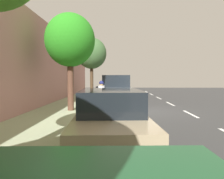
{
  "coord_description": "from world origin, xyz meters",
  "views": [
    {
      "loc": [
        1.1,
        11.71,
        1.85
      ],
      "look_at": [
        1.43,
        -0.49,
        1.16
      ],
      "focal_mm": 34.28,
      "sensor_mm": 36.0,
      "label": 1
    }
  ],
  "objects_px": {
    "parked_suv_dark_blue_nearest": "(115,86)",
    "bicycle_at_curb": "(104,104)",
    "parked_sedan_tan_mid": "(111,119)",
    "street_tree_mid_block": "(70,41)",
    "cyclist_with_backpack": "(101,92)",
    "parked_suv_silver_second": "(116,90)",
    "street_tree_near_cyclist": "(92,54)"
  },
  "relations": [
    {
      "from": "bicycle_at_curb",
      "to": "street_tree_mid_block",
      "type": "height_order",
      "value": "street_tree_mid_block"
    },
    {
      "from": "bicycle_at_curb",
      "to": "street_tree_mid_block",
      "type": "bearing_deg",
      "value": 26.56
    },
    {
      "from": "bicycle_at_curb",
      "to": "street_tree_near_cyclist",
      "type": "relative_size",
      "value": 0.29
    },
    {
      "from": "parked_suv_dark_blue_nearest",
      "to": "cyclist_with_backpack",
      "type": "distance_m",
      "value": 9.36
    },
    {
      "from": "parked_sedan_tan_mid",
      "to": "parked_suv_silver_second",
      "type": "bearing_deg",
      "value": -90.67
    },
    {
      "from": "parked_suv_dark_blue_nearest",
      "to": "parked_sedan_tan_mid",
      "type": "bearing_deg",
      "value": 90.21
    },
    {
      "from": "parked_suv_dark_blue_nearest",
      "to": "bicycle_at_curb",
      "type": "distance_m",
      "value": 9.82
    },
    {
      "from": "parked_sedan_tan_mid",
      "to": "street_tree_mid_block",
      "type": "distance_m",
      "value": 6.46
    },
    {
      "from": "street_tree_near_cyclist",
      "to": "cyclist_with_backpack",
      "type": "bearing_deg",
      "value": 100.87
    },
    {
      "from": "parked_suv_silver_second",
      "to": "street_tree_near_cyclist",
      "type": "xyz_separation_m",
      "value": [
        2.33,
        -5.53,
        3.01
      ]
    },
    {
      "from": "parked_suv_dark_blue_nearest",
      "to": "bicycle_at_curb",
      "type": "height_order",
      "value": "parked_suv_dark_blue_nearest"
    },
    {
      "from": "cyclist_with_backpack",
      "to": "parked_suv_dark_blue_nearest",
      "type": "bearing_deg",
      "value": -94.39
    },
    {
      "from": "cyclist_with_backpack",
      "to": "street_tree_mid_block",
      "type": "relative_size",
      "value": 0.34
    },
    {
      "from": "parked_sedan_tan_mid",
      "to": "parked_suv_dark_blue_nearest",
      "type": "bearing_deg",
      "value": -89.79
    },
    {
      "from": "parked_suv_silver_second",
      "to": "street_tree_mid_block",
      "type": "relative_size",
      "value": 0.96
    },
    {
      "from": "parked_suv_silver_second",
      "to": "bicycle_at_curb",
      "type": "relative_size",
      "value": 3.07
    },
    {
      "from": "bicycle_at_curb",
      "to": "cyclist_with_backpack",
      "type": "bearing_deg",
      "value": -63.63
    },
    {
      "from": "parked_suv_dark_blue_nearest",
      "to": "street_tree_mid_block",
      "type": "height_order",
      "value": "street_tree_mid_block"
    },
    {
      "from": "parked_suv_silver_second",
      "to": "cyclist_with_backpack",
      "type": "height_order",
      "value": "parked_suv_silver_second"
    },
    {
      "from": "street_tree_mid_block",
      "to": "parked_sedan_tan_mid",
      "type": "bearing_deg",
      "value": 112.87
    },
    {
      "from": "parked_suv_silver_second",
      "to": "bicycle_at_curb",
      "type": "distance_m",
      "value": 2.67
    },
    {
      "from": "parked_sedan_tan_mid",
      "to": "bicycle_at_curb",
      "type": "distance_m",
      "value": 6.17
    },
    {
      "from": "parked_suv_silver_second",
      "to": "street_tree_mid_block",
      "type": "height_order",
      "value": "street_tree_mid_block"
    },
    {
      "from": "bicycle_at_curb",
      "to": "street_tree_near_cyclist",
      "type": "height_order",
      "value": "street_tree_near_cyclist"
    },
    {
      "from": "cyclist_with_backpack",
      "to": "street_tree_mid_block",
      "type": "height_order",
      "value": "street_tree_mid_block"
    },
    {
      "from": "parked_sedan_tan_mid",
      "to": "street_tree_near_cyclist",
      "type": "distance_m",
      "value": 14.72
    },
    {
      "from": "bicycle_at_curb",
      "to": "cyclist_with_backpack",
      "type": "xyz_separation_m",
      "value": [
        0.23,
        -0.46,
        0.63
      ]
    },
    {
      "from": "cyclist_with_backpack",
      "to": "street_tree_near_cyclist",
      "type": "height_order",
      "value": "street_tree_near_cyclist"
    },
    {
      "from": "bicycle_at_curb",
      "to": "parked_suv_dark_blue_nearest",
      "type": "bearing_deg",
      "value": -92.87
    },
    {
      "from": "parked_suv_dark_blue_nearest",
      "to": "street_tree_mid_block",
      "type": "xyz_separation_m",
      "value": [
        2.17,
        10.63,
        2.67
      ]
    },
    {
      "from": "cyclist_with_backpack",
      "to": "street_tree_mid_block",
      "type": "xyz_separation_m",
      "value": [
        1.46,
        1.3,
        2.69
      ]
    },
    {
      "from": "parked_sedan_tan_mid",
      "to": "cyclist_with_backpack",
      "type": "distance_m",
      "value": 6.64
    }
  ]
}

